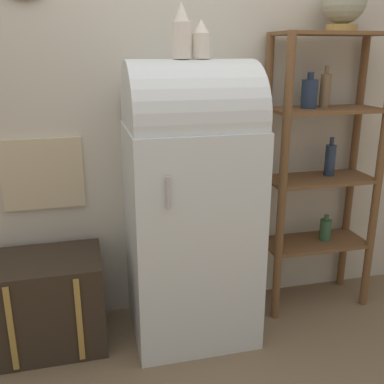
% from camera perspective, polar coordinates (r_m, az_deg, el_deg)
% --- Properties ---
extents(ground_plane, '(12.00, 12.00, 0.00)m').
position_cam_1_polar(ground_plane, '(2.69, 1.19, -19.60)').
color(ground_plane, '#7A664C').
extents(wall_back, '(7.00, 0.09, 2.70)m').
position_cam_1_polar(wall_back, '(2.72, -1.99, 11.71)').
color(wall_back, beige).
rests_on(wall_back, ground_plane).
extents(refrigerator, '(0.69, 0.64, 1.58)m').
position_cam_1_polar(refrigerator, '(2.51, -0.15, -1.04)').
color(refrigerator, silver).
rests_on(refrigerator, ground_plane).
extents(suitcase_trunk, '(0.62, 0.45, 0.54)m').
position_cam_1_polar(suitcase_trunk, '(2.73, -17.80, -13.18)').
color(suitcase_trunk, '#33281E').
rests_on(suitcase_trunk, ground_plane).
extents(shelf_unit, '(0.69, 0.33, 1.73)m').
position_cam_1_polar(shelf_unit, '(2.90, 16.09, 4.03)').
color(shelf_unit, brown).
rests_on(shelf_unit, ground_plane).
extents(globe, '(0.25, 0.25, 0.29)m').
position_cam_1_polar(globe, '(2.88, 18.72, 21.85)').
color(globe, '#AD8942').
rests_on(globe, shelf_unit).
extents(vase_left, '(0.09, 0.09, 0.27)m').
position_cam_1_polar(vase_left, '(2.37, -1.32, 19.58)').
color(vase_left, silver).
rests_on(vase_left, refrigerator).
extents(vase_center, '(0.10, 0.10, 0.19)m').
position_cam_1_polar(vase_center, '(2.40, 1.17, 18.68)').
color(vase_center, silver).
rests_on(vase_center, refrigerator).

